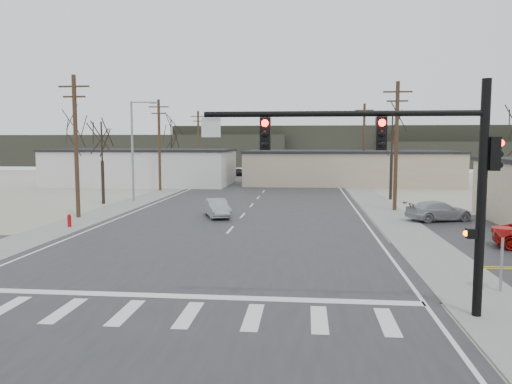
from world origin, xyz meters
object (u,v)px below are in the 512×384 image
sedan_crossing (217,208)px  car_parked_silver (439,211)px  traffic_signal_mast (417,165)px  car_far_b (239,172)px  fire_hydrant (69,221)px  car_far_a (296,177)px

sedan_crossing → car_parked_silver: 15.31m
car_parked_silver → sedan_crossing: bearing=70.9°
traffic_signal_mast → car_far_b: bearing=102.4°
traffic_signal_mast → fire_hydrant: (-18.09, 14.20, -4.22)m
traffic_signal_mast → car_parked_silver: (5.68, 19.20, -3.98)m
car_parked_silver → fire_hydrant: bearing=83.3°
sedan_crossing → car_far_b: (-4.43, 44.49, -0.04)m
fire_hydrant → car_far_a: size_ratio=0.17×
fire_hydrant → car_parked_silver: bearing=11.9°
car_far_b → car_parked_silver: bearing=-87.5°
car_parked_silver → traffic_signal_mast: bearing=144.9°
fire_hydrant → car_far_b: size_ratio=0.25×
fire_hydrant → sedan_crossing: size_ratio=0.22×
sedan_crossing → car_parked_silver: (15.31, -0.13, 0.01)m
car_far_a → car_parked_silver: bearing=83.6°
car_far_b → car_far_a: bearing=-77.2°
car_far_a → car_far_b: size_ratio=1.47×
sedan_crossing → car_far_b: bearing=74.1°
car_far_a → car_far_b: (-9.41, 13.90, -0.15)m
car_far_a → car_parked_silver: 32.41m
car_far_a → car_far_b: car_far_a is taller
car_far_b → traffic_signal_mast: bearing=-98.9°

